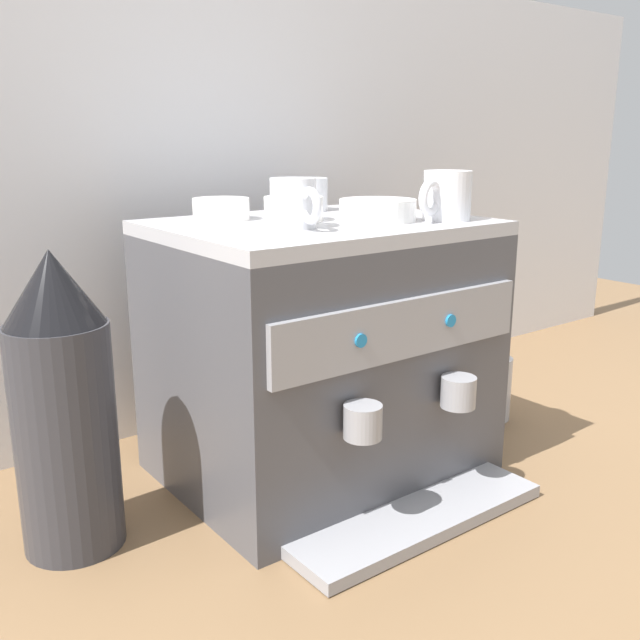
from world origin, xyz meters
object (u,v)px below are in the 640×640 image
at_px(ceramic_cup_1, 446,196).
at_px(coffee_grinder, 63,406).
at_px(ceramic_cup_0, 295,203).
at_px(ceramic_bowl_0, 293,209).
at_px(espresso_machine, 322,351).
at_px(ceramic_bowl_1, 221,209).
at_px(ceramic_cup_2, 309,194).
at_px(milk_pitcher, 490,388).
at_px(ceramic_bowl_2, 378,211).

distance_m(ceramic_cup_1, coffee_grinder, 0.68).
height_order(ceramic_cup_0, ceramic_bowl_0, ceramic_cup_0).
relative_size(espresso_machine, ceramic_bowl_1, 5.50).
xyz_separation_m(ceramic_cup_0, ceramic_cup_2, (0.17, 0.20, -0.01)).
bearing_deg(coffee_grinder, milk_pitcher, -3.33).
xyz_separation_m(espresso_machine, ceramic_bowl_0, (-0.03, 0.03, 0.24)).
bearing_deg(milk_pitcher, espresso_machine, 176.29).
relative_size(espresso_machine, ceramic_cup_1, 4.28).
relative_size(ceramic_cup_0, ceramic_bowl_1, 1.17).
xyz_separation_m(ceramic_cup_2, milk_pitcher, (0.34, -0.18, -0.41)).
bearing_deg(ceramic_bowl_1, ceramic_cup_2, 8.55).
distance_m(ceramic_cup_0, ceramic_bowl_1, 0.17).
xyz_separation_m(ceramic_bowl_1, milk_pitcher, (0.55, -0.14, -0.40)).
bearing_deg(coffee_grinder, ceramic_cup_0, -11.73).
bearing_deg(ceramic_bowl_0, ceramic_cup_1, -36.50).
distance_m(espresso_machine, ceramic_cup_2, 0.31).
relative_size(ceramic_cup_1, ceramic_bowl_1, 1.28).
xyz_separation_m(ceramic_cup_1, ceramic_cup_2, (-0.09, 0.27, -0.01)).
bearing_deg(ceramic_bowl_2, ceramic_bowl_0, 141.54).
xyz_separation_m(ceramic_bowl_0, ceramic_bowl_1, (-0.09, 0.08, -0.00)).
height_order(ceramic_cup_0, ceramic_bowl_1, ceramic_cup_0).
xyz_separation_m(ceramic_bowl_0, milk_pitcher, (0.46, -0.06, -0.40)).
bearing_deg(ceramic_bowl_1, espresso_machine, -43.44).
bearing_deg(espresso_machine, ceramic_cup_0, -150.82).
bearing_deg(ceramic_cup_2, ceramic_bowl_1, -171.45).
height_order(espresso_machine, milk_pitcher, espresso_machine).
bearing_deg(coffee_grinder, ceramic_bowl_1, 16.64).
xyz_separation_m(ceramic_cup_2, ceramic_bowl_0, (-0.12, -0.12, -0.01)).
xyz_separation_m(espresso_machine, ceramic_cup_2, (0.08, 0.15, 0.26)).
bearing_deg(ceramic_cup_1, espresso_machine, 145.29).
distance_m(ceramic_cup_2, coffee_grinder, 0.60).
distance_m(espresso_machine, ceramic_cup_0, 0.28).
bearing_deg(espresso_machine, ceramic_cup_1, -34.71).
relative_size(ceramic_cup_0, ceramic_bowl_0, 1.13).
relative_size(ceramic_bowl_0, ceramic_bowl_2, 0.77).
distance_m(ceramic_cup_1, ceramic_bowl_0, 0.25).
bearing_deg(ceramic_bowl_2, ceramic_cup_0, 178.68).
bearing_deg(ceramic_cup_1, coffee_grinder, 167.05).
height_order(ceramic_cup_1, milk_pitcher, ceramic_cup_1).
distance_m(ceramic_bowl_1, ceramic_bowl_2, 0.26).
relative_size(ceramic_cup_0, ceramic_bowl_2, 0.87).
distance_m(espresso_machine, ceramic_bowl_0, 0.25).
distance_m(espresso_machine, milk_pitcher, 0.46).
xyz_separation_m(ceramic_cup_1, ceramic_bowl_2, (-0.09, 0.06, -0.02)).
bearing_deg(ceramic_cup_2, ceramic_bowl_2, -92.26).
relative_size(ceramic_cup_0, milk_pitcher, 0.83).
distance_m(ceramic_bowl_1, coffee_grinder, 0.41).
height_order(ceramic_cup_0, milk_pitcher, ceramic_cup_0).
bearing_deg(ceramic_bowl_1, coffee_grinder, -163.36).
xyz_separation_m(ceramic_bowl_1, ceramic_bowl_2, (0.20, -0.17, -0.00)).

